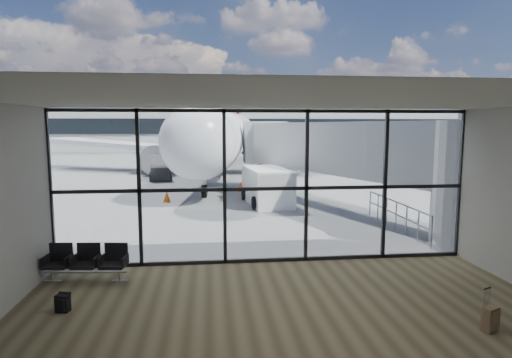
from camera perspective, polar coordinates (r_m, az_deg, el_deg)
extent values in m
plane|color=slate|center=(52.37, -4.49, 2.63)|extent=(220.00, 220.00, 0.00)
cube|color=brown|center=(9.26, 4.75, -18.57)|extent=(12.00, 8.00, 0.01)
cube|color=silver|center=(8.37, 5.06, 10.42)|extent=(12.00, 8.00, 0.02)
cube|color=beige|center=(4.83, 14.43, -14.49)|extent=(12.00, 0.02, 4.50)
cube|color=white|center=(12.42, 1.33, -1.08)|extent=(12.00, 0.04, 4.50)
cube|color=black|center=(12.92, 1.30, -10.74)|extent=(12.00, 0.12, 0.10)
cube|color=black|center=(12.43, 1.33, -1.30)|extent=(12.00, 0.12, 0.10)
cube|color=black|center=(12.31, 1.36, 9.07)|extent=(12.00, 0.12, 0.10)
cube|color=black|center=(13.07, -25.76, -1.38)|extent=(0.10, 0.12, 4.50)
cube|color=black|center=(12.47, -15.30, -1.29)|extent=(0.10, 0.12, 4.50)
cube|color=black|center=(12.32, -4.21, -1.16)|extent=(0.10, 0.12, 4.50)
cube|color=black|center=(12.64, 6.73, -0.98)|extent=(0.10, 0.12, 4.50)
cube|color=black|center=(13.38, 16.79, -0.79)|extent=(0.10, 0.12, 4.50)
cube|color=black|center=(14.49, 25.56, -0.60)|extent=(0.10, 0.12, 4.50)
cylinder|color=#ABAEB0|center=(15.99, 27.31, -0.59)|extent=(2.80, 2.80, 4.20)
cube|color=#ABAEB0|center=(21.14, 10.75, 4.20)|extent=(7.45, 14.81, 2.40)
cube|color=#ABAEB0|center=(27.44, 1.11, 4.94)|extent=(2.60, 2.20, 2.60)
cylinder|color=gray|center=(27.50, -0.55, 0.56)|extent=(0.20, 0.20, 1.80)
cylinder|color=gray|center=(27.71, 2.74, 0.60)|extent=(0.20, 0.20, 1.80)
cylinder|color=black|center=(27.67, 1.10, -0.76)|extent=(1.80, 0.56, 0.56)
cylinder|color=gray|center=(15.26, 22.35, -6.57)|extent=(0.06, 0.06, 1.10)
cylinder|color=gray|center=(16.04, 20.81, -5.86)|extent=(0.06, 0.06, 1.10)
cylinder|color=gray|center=(16.82, 19.41, -5.21)|extent=(0.06, 0.06, 1.10)
cylinder|color=gray|center=(17.62, 18.15, -4.62)|extent=(0.06, 0.06, 1.10)
cylinder|color=gray|center=(18.43, 16.99, -4.07)|extent=(0.06, 0.06, 1.10)
cylinder|color=gray|center=(19.24, 15.94, -3.57)|extent=(0.06, 0.06, 1.10)
cylinder|color=gray|center=(20.06, 14.97, -3.11)|extent=(0.06, 0.06, 1.10)
cylinder|color=gray|center=(17.52, 18.21, -2.92)|extent=(0.06, 5.40, 0.06)
cylinder|color=gray|center=(17.61, 18.15, -4.46)|extent=(0.06, 5.40, 0.06)
cube|color=#B3B3AE|center=(74.21, -5.07, 7.01)|extent=(80.00, 12.00, 8.00)
cube|color=black|center=(68.11, -4.96, 7.01)|extent=(80.00, 0.20, 2.40)
cube|color=#B3B3AE|center=(77.98, -24.14, 10.48)|extent=(10.00, 8.00, 3.00)
cube|color=#B3B3AE|center=(76.91, 8.66, 10.69)|extent=(6.00, 6.00, 2.00)
cylinder|color=#382619|center=(92.14, -30.32, 4.54)|extent=(0.50, 0.50, 3.06)
sphere|color=black|center=(92.12, -30.47, 6.87)|extent=(5.61, 5.61, 5.61)
cylinder|color=#382619|center=(89.87, -26.82, 4.82)|extent=(0.50, 0.50, 3.42)
sphere|color=black|center=(89.86, -26.97, 7.49)|extent=(6.27, 6.27, 6.27)
cylinder|color=#382619|center=(87.97, -23.14, 4.75)|extent=(0.50, 0.50, 2.70)
sphere|color=black|center=(87.93, -23.24, 6.90)|extent=(4.95, 4.95, 4.95)
cylinder|color=#382619|center=(86.42, -19.32, 5.01)|extent=(0.50, 0.50, 3.06)
sphere|color=black|center=(86.40, -19.42, 7.48)|extent=(5.61, 5.61, 5.61)
cylinder|color=#382619|center=(85.28, -15.38, 5.25)|extent=(0.50, 0.50, 3.42)
sphere|color=black|center=(85.27, -15.47, 8.06)|extent=(6.27, 6.27, 6.27)
cube|color=gray|center=(12.19, -21.75, -11.45)|extent=(2.13, 0.29, 0.04)
cube|color=black|center=(12.41, -24.98, -10.38)|extent=(0.66, 0.62, 0.08)
cube|color=black|center=(12.58, -24.52, -8.93)|extent=(0.61, 0.13, 0.53)
cube|color=black|center=(12.13, -21.79, -10.62)|extent=(0.66, 0.62, 0.08)
cube|color=black|center=(12.30, -21.38, -9.13)|extent=(0.61, 0.13, 0.53)
cube|color=black|center=(11.89, -18.46, -10.83)|extent=(0.66, 0.62, 0.08)
cube|color=black|center=(12.07, -18.11, -9.31)|extent=(0.61, 0.13, 0.53)
cylinder|color=gray|center=(12.56, -25.52, -11.67)|extent=(0.06, 0.06, 0.24)
cylinder|color=gray|center=(11.95, -17.73, -12.27)|extent=(0.06, 0.06, 0.24)
cube|color=black|center=(10.50, -24.36, -14.88)|extent=(0.32, 0.25, 0.39)
cube|color=black|center=(10.42, -24.70, -15.07)|extent=(0.24, 0.11, 0.26)
cylinder|color=black|center=(10.50, -24.14, -13.73)|extent=(0.27, 0.14, 0.07)
cube|color=brown|center=(9.93, 28.75, -16.03)|extent=(0.37, 0.31, 0.47)
cube|color=brown|center=(9.89, 29.30, -16.18)|extent=(0.25, 0.14, 0.35)
cylinder|color=gray|center=(9.76, 28.17, -13.87)|extent=(0.02, 0.02, 0.39)
cylinder|color=gray|center=(9.90, 28.71, -13.60)|extent=(0.02, 0.02, 0.39)
cube|color=black|center=(9.77, 28.51, -12.67)|extent=(0.20, 0.11, 0.02)
cylinder|color=black|center=(9.99, 27.95, -17.27)|extent=(0.05, 0.06, 0.05)
cylinder|color=black|center=(10.13, 28.49, -16.96)|extent=(0.05, 0.06, 0.05)
cylinder|color=white|center=(37.82, -4.04, 5.80)|extent=(8.04, 32.22, 3.94)
sphere|color=white|center=(21.95, -7.78, 4.87)|extent=(3.94, 3.94, 3.94)
cone|color=white|center=(56.42, -2.34, 6.54)|extent=(4.74, 6.85, 3.94)
cube|color=black|center=(22.57, -7.55, 6.29)|extent=(2.49, 1.57, 0.53)
cube|color=white|center=(40.72, -16.73, 4.33)|extent=(16.00, 10.14, 1.26)
cylinder|color=black|center=(37.77, -12.57, 2.65)|extent=(2.69, 3.88, 2.24)
cube|color=white|center=(56.20, -5.87, 6.62)|extent=(6.17, 3.76, 0.19)
cube|color=white|center=(39.18, 9.48, 4.44)|extent=(16.38, 6.50, 1.26)
cylinder|color=black|center=(36.77, 4.49, 2.69)|extent=(2.69, 3.88, 2.24)
cube|color=white|center=(55.79, 1.15, 6.65)|extent=(6.00, 2.38, 0.19)
cube|color=maroon|center=(56.50, -2.35, 10.11)|extent=(0.84, 4.06, 6.40)
cylinder|color=gray|center=(24.27, -6.91, -0.73)|extent=(0.21, 0.21, 1.49)
cylinder|color=black|center=(24.32, -6.90, -1.60)|extent=(0.36, 0.77, 0.75)
cylinder|color=black|center=(38.88, -8.32, 1.77)|extent=(0.61, 1.08, 1.02)
cylinder|color=black|center=(38.36, 0.52, 1.77)|extent=(0.61, 1.08, 1.02)
cube|color=white|center=(22.12, 1.45, -0.96)|extent=(2.28, 4.43, 1.86)
cube|color=black|center=(20.54, 2.49, -0.14)|extent=(1.87, 1.29, 0.65)
cylinder|color=black|center=(20.67, -0.15, -3.21)|extent=(0.30, 0.67, 0.65)
cylinder|color=black|center=(21.13, 4.79, -3.01)|extent=(0.30, 0.67, 0.65)
cylinder|color=black|center=(23.36, -1.57, -2.02)|extent=(0.30, 0.67, 0.65)
cylinder|color=black|center=(23.77, 2.84, -1.87)|extent=(0.30, 0.67, 0.65)
cube|color=black|center=(32.92, -12.65, 0.84)|extent=(1.77, 3.15, 1.00)
cube|color=black|center=(34.04, -12.73, 2.31)|extent=(1.51, 2.62, 1.03)
cylinder|color=black|center=(31.96, -13.86, 0.09)|extent=(0.26, 0.52, 0.50)
cylinder|color=black|center=(31.98, -11.36, 0.16)|extent=(0.26, 0.52, 0.50)
cylinder|color=black|center=(33.94, -13.85, 0.48)|extent=(0.26, 0.52, 0.50)
cylinder|color=black|center=(33.96, -11.50, 0.55)|extent=(0.26, 0.52, 0.50)
cylinder|color=black|center=(28.54, -29.83, -1.53)|extent=(0.22, 0.44, 0.43)
cube|color=#D8600B|center=(23.28, -11.79, -2.97)|extent=(0.41, 0.41, 0.03)
cone|color=#D8600B|center=(23.24, -11.81, -2.29)|extent=(0.40, 0.40, 0.59)
cube|color=#FF520D|center=(26.43, -2.03, -1.64)|extent=(0.47, 0.47, 0.03)
cone|color=#FF520D|center=(26.39, -2.04, -0.95)|extent=(0.45, 0.45, 0.67)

